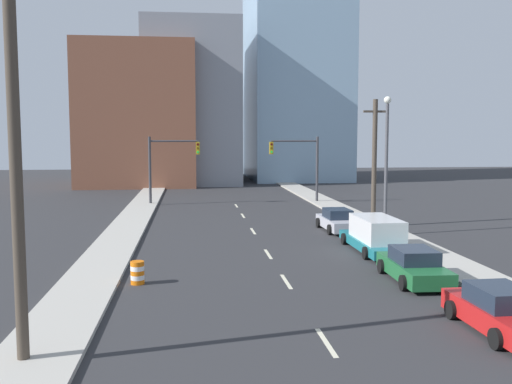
# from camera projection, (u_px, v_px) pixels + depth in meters

# --- Properties ---
(sidewalk_left) EXTENTS (2.46, 96.33, 0.17)m
(sidewalk_left) POSITION_uv_depth(u_px,v_px,m) (147.00, 198.00, 54.96)
(sidewalk_left) COLOR #ADA89E
(sidewalk_left) RESTS_ON ground
(sidewalk_right) EXTENTS (2.46, 96.33, 0.17)m
(sidewalk_right) POSITION_uv_depth(u_px,v_px,m) (313.00, 196.00, 56.79)
(sidewalk_right) COLOR #ADA89E
(sidewalk_right) RESTS_ON ground
(lane_stripe_at_9m) EXTENTS (0.16, 2.40, 0.01)m
(lane_stripe_at_9m) POSITION_uv_depth(u_px,v_px,m) (326.00, 342.00, 16.78)
(lane_stripe_at_9m) COLOR beige
(lane_stripe_at_9m) RESTS_ON ground
(lane_stripe_at_16m) EXTENTS (0.16, 2.40, 0.01)m
(lane_stripe_at_16m) POSITION_uv_depth(u_px,v_px,m) (286.00, 281.00, 23.81)
(lane_stripe_at_16m) COLOR beige
(lane_stripe_at_16m) RESTS_ON ground
(lane_stripe_at_21m) EXTENTS (0.16, 2.40, 0.01)m
(lane_stripe_at_21m) POSITION_uv_depth(u_px,v_px,m) (268.00, 254.00, 29.35)
(lane_stripe_at_21m) COLOR beige
(lane_stripe_at_21m) RESTS_ON ground
(lane_stripe_at_29m) EXTENTS (0.16, 2.40, 0.01)m
(lane_stripe_at_29m) POSITION_uv_depth(u_px,v_px,m) (253.00, 231.00, 36.48)
(lane_stripe_at_29m) COLOR beige
(lane_stripe_at_29m) RESTS_ON ground
(lane_stripe_at_36m) EXTENTS (0.16, 2.40, 0.01)m
(lane_stripe_at_36m) POSITION_uv_depth(u_px,v_px,m) (243.00, 216.00, 43.58)
(lane_stripe_at_36m) COLOR beige
(lane_stripe_at_36m) RESTS_ON ground
(lane_stripe_at_42m) EXTENTS (0.16, 2.40, 0.01)m
(lane_stripe_at_42m) POSITION_uv_depth(u_px,v_px,m) (236.00, 206.00, 49.81)
(lane_stripe_at_42m) COLOR beige
(lane_stripe_at_42m) RESTS_ON ground
(building_brick_left) EXTENTS (14.00, 16.00, 17.17)m
(building_brick_left) POSITION_uv_depth(u_px,v_px,m) (140.00, 116.00, 72.03)
(building_brick_left) COLOR brown
(building_brick_left) RESTS_ON ground
(building_office_center) EXTENTS (12.00, 20.00, 20.28)m
(building_office_center) POSITION_uv_depth(u_px,v_px,m) (192.00, 106.00, 76.59)
(building_office_center) COLOR gray
(building_office_center) RESTS_ON ground
(building_glass_right) EXTENTS (13.00, 20.00, 36.49)m
(building_glass_right) POSITION_uv_depth(u_px,v_px,m) (294.00, 51.00, 81.41)
(building_glass_right) COLOR #8CADC6
(building_glass_right) RESTS_ON ground
(traffic_signal_left) EXTENTS (4.50, 0.35, 6.03)m
(traffic_signal_left) POSITION_uv_depth(u_px,v_px,m) (165.00, 160.00, 50.19)
(traffic_signal_left) COLOR #38383D
(traffic_signal_left) RESTS_ON ground
(traffic_signal_right) EXTENTS (4.50, 0.35, 6.03)m
(traffic_signal_right) POSITION_uv_depth(u_px,v_px,m) (303.00, 160.00, 51.59)
(traffic_signal_right) COLOR #38383D
(traffic_signal_right) RESTS_ON ground
(utility_pole_left_near) EXTENTS (1.60, 0.32, 10.99)m
(utility_pole_left_near) POSITION_uv_depth(u_px,v_px,m) (15.00, 153.00, 14.61)
(utility_pole_left_near) COLOR #473D33
(utility_pole_left_near) RESTS_ON ground
(utility_pole_right_mid) EXTENTS (1.60, 0.32, 8.48)m
(utility_pole_right_mid) POSITION_uv_depth(u_px,v_px,m) (374.00, 162.00, 37.84)
(utility_pole_right_mid) COLOR #473D33
(utility_pole_right_mid) RESTS_ON ground
(traffic_barrel) EXTENTS (0.56, 0.56, 0.95)m
(traffic_barrel) POSITION_uv_depth(u_px,v_px,m) (137.00, 273.00, 23.37)
(traffic_barrel) COLOR orange
(traffic_barrel) RESTS_ON ground
(street_lamp) EXTENTS (0.44, 0.44, 8.44)m
(street_lamp) POSITION_uv_depth(u_px,v_px,m) (386.00, 156.00, 34.45)
(street_lamp) COLOR #4C4C51
(street_lamp) RESTS_ON ground
(sedan_red) EXTENTS (2.06, 4.47, 1.43)m
(sedan_red) POSITION_uv_depth(u_px,v_px,m) (500.00, 311.00, 17.63)
(sedan_red) COLOR red
(sedan_red) RESTS_ON ground
(sedan_green) EXTENTS (2.18, 4.68, 1.39)m
(sedan_green) POSITION_uv_depth(u_px,v_px,m) (414.00, 266.00, 23.84)
(sedan_green) COLOR #1E6033
(sedan_green) RESTS_ON ground
(box_truck_teal) EXTENTS (2.43, 6.40, 1.83)m
(box_truck_teal) POSITION_uv_depth(u_px,v_px,m) (376.00, 235.00, 29.93)
(box_truck_teal) COLOR #196B75
(box_truck_teal) RESTS_ON ground
(sedan_silver) EXTENTS (2.08, 4.65, 1.41)m
(sedan_silver) POSITION_uv_depth(u_px,v_px,m) (337.00, 221.00, 36.59)
(sedan_silver) COLOR #B2B2BC
(sedan_silver) RESTS_ON ground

